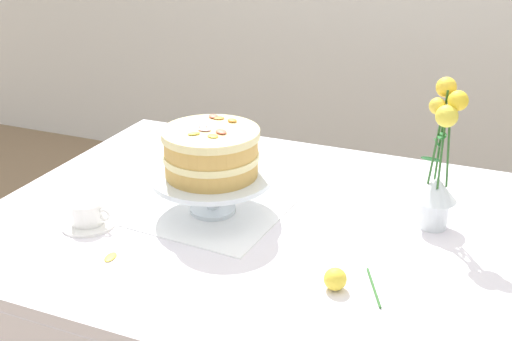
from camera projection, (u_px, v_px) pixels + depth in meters
dining_table at (280, 261)px, 1.47m from camera, size 1.40×1.00×0.74m
linen_napkin at (213, 212)px, 1.49m from camera, size 0.34×0.34×0.00m
cake_stand at (212, 181)px, 1.46m from camera, size 0.29×0.29×0.10m
layer_cake at (211, 152)px, 1.43m from camera, size 0.23×0.23×0.12m
flower_vase at (439, 172)px, 1.37m from camera, size 0.10×0.10×0.34m
teacup at (88, 215)px, 1.42m from camera, size 0.12×0.12×0.06m
fallen_rose at (337, 279)px, 1.19m from camera, size 0.12×0.12×0.04m
loose_petal_1 at (110, 257)px, 1.30m from camera, size 0.03×0.04×0.00m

